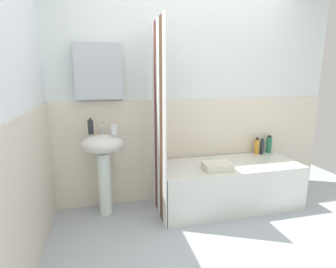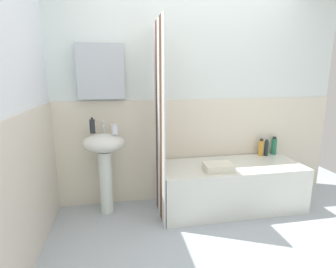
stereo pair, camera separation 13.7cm
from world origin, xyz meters
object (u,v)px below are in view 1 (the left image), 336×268
object	(u,v)px
bathtub	(228,184)
toothbrush_cup	(114,130)
lotion_bottle	(269,145)
soap_dispenser	(91,127)
sink	(103,157)
shampoo_bottle	(262,147)
towel_folded	(217,166)
body_wash_bottle	(257,146)

from	to	relation	value
bathtub	toothbrush_cup	bearing A→B (deg)	175.26
lotion_bottle	soap_dispenser	bearing A→B (deg)	-177.62
sink	shampoo_bottle	world-z (taller)	sink
sink	shampoo_bottle	bearing A→B (deg)	3.10
sink	toothbrush_cup	distance (m)	0.31
shampoo_bottle	sink	bearing A→B (deg)	-176.90
sink	towel_folded	xyz separation A→B (m)	(1.16, -0.30, -0.10)
bathtub	lotion_bottle	xyz separation A→B (m)	(0.69, 0.28, 0.36)
toothbrush_cup	body_wash_bottle	xyz separation A→B (m)	(1.75, 0.15, -0.33)
sink	towel_folded	size ratio (longest dim) A/B	2.99
soap_dispenser	toothbrush_cup	bearing A→B (deg)	-20.05
lotion_bottle	body_wash_bottle	size ratio (longest dim) A/B	1.06
soap_dispenser	towel_folded	world-z (taller)	soap_dispenser
bathtub	towel_folded	bearing A→B (deg)	-143.49
body_wash_bottle	towel_folded	distance (m)	0.83
sink	toothbrush_cup	world-z (taller)	toothbrush_cup
toothbrush_cup	towel_folded	bearing A→B (deg)	-14.13
toothbrush_cup	soap_dispenser	bearing A→B (deg)	159.95
soap_dispenser	shampoo_bottle	distance (m)	2.08
soap_dispenser	lotion_bottle	world-z (taller)	soap_dispenser
soap_dispenser	body_wash_bottle	xyz separation A→B (m)	(1.98, 0.07, -0.35)
bathtub	body_wash_bottle	size ratio (longest dim) A/B	7.47
lotion_bottle	body_wash_bottle	distance (m)	0.19
bathtub	towel_folded	size ratio (longest dim) A/B	5.37
toothbrush_cup	lotion_bottle	bearing A→B (deg)	5.13
soap_dispenser	towel_folded	xyz separation A→B (m)	(1.27, -0.34, -0.41)
soap_dispenser	towel_folded	distance (m)	1.38
sink	bathtub	xyz separation A→B (m)	(1.37, -0.14, -0.39)
towel_folded	body_wash_bottle	bearing A→B (deg)	29.96
shampoo_bottle	towel_folded	size ratio (longest dim) A/B	0.68
sink	lotion_bottle	distance (m)	2.06
soap_dispenser	toothbrush_cup	distance (m)	0.25
soap_dispenser	shampoo_bottle	size ratio (longest dim) A/B	0.84
toothbrush_cup	body_wash_bottle	bearing A→B (deg)	4.93
soap_dispenser	toothbrush_cup	size ratio (longest dim) A/B	1.69
sink	bathtub	world-z (taller)	sink
soap_dispenser	body_wash_bottle	world-z (taller)	soap_dispenser
toothbrush_cup	towel_folded	distance (m)	1.14
bathtub	shampoo_bottle	world-z (taller)	shampoo_bottle
body_wash_bottle	lotion_bottle	bearing A→B (deg)	7.01
body_wash_bottle	soap_dispenser	bearing A→B (deg)	-178.07
body_wash_bottle	shampoo_bottle	bearing A→B (deg)	-10.72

